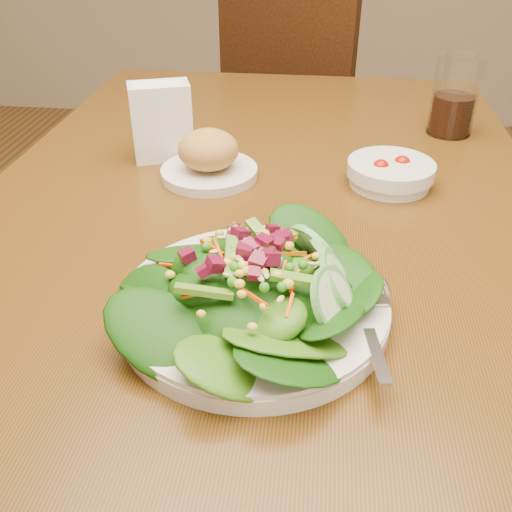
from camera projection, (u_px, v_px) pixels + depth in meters
name	position (u px, v px, depth m)	size (l,w,h in m)	color
ground_plane	(260.00, 495.00, 1.29)	(5.00, 5.00, 0.00)	brown
dining_table	(262.00, 256.00, 0.93)	(0.90, 1.40, 0.75)	#523513
chair_far	(303.00, 112.00, 1.88)	(0.61, 0.61, 1.00)	#3A1B08
salad_plate	(263.00, 291.00, 0.63)	(0.30, 0.30, 0.09)	silver
bread_plate	(209.00, 158.00, 0.93)	(0.16, 0.16, 0.08)	silver
tomato_bowl	(390.00, 173.00, 0.92)	(0.14, 0.14, 0.05)	silver
drinking_glass	(454.00, 101.00, 1.08)	(0.09, 0.09, 0.15)	silver
napkin_holder	(161.00, 120.00, 0.98)	(0.11, 0.09, 0.13)	white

